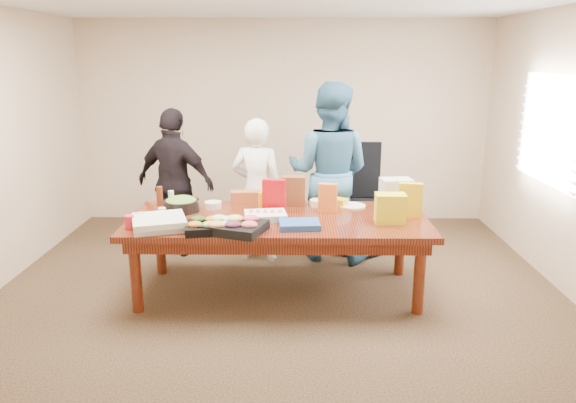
{
  "coord_description": "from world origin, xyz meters",
  "views": [
    {
      "loc": [
        0.15,
        -4.92,
        2.22
      ],
      "look_at": [
        0.09,
        0.1,
        0.88
      ],
      "focal_mm": 34.06,
      "sensor_mm": 36.0,
      "label": 1
    }
  ],
  "objects_px": {
    "person_center": "(257,190)",
    "salad_bowl": "(181,206)",
    "conference_table": "(279,255)",
    "sheet_cake": "(265,216)",
    "person_right": "(329,173)",
    "office_chair": "(360,201)"
  },
  "relations": [
    {
      "from": "office_chair",
      "to": "person_center",
      "type": "height_order",
      "value": "person_center"
    },
    {
      "from": "office_chair",
      "to": "person_right",
      "type": "distance_m",
      "value": 0.58
    },
    {
      "from": "person_right",
      "to": "conference_table",
      "type": "bearing_deg",
      "value": 78.31
    },
    {
      "from": "office_chair",
      "to": "person_right",
      "type": "xyz_separation_m",
      "value": [
        -0.38,
        -0.2,
        0.38
      ]
    },
    {
      "from": "conference_table",
      "to": "person_right",
      "type": "relative_size",
      "value": 1.43
    },
    {
      "from": "conference_table",
      "to": "person_right",
      "type": "height_order",
      "value": "person_right"
    },
    {
      "from": "office_chair",
      "to": "salad_bowl",
      "type": "height_order",
      "value": "office_chair"
    },
    {
      "from": "conference_table",
      "to": "sheet_cake",
      "type": "distance_m",
      "value": 0.43
    },
    {
      "from": "sheet_cake",
      "to": "conference_table",
      "type": "bearing_deg",
      "value": 19.66
    },
    {
      "from": "office_chair",
      "to": "conference_table",
      "type": "bearing_deg",
      "value": -125.63
    },
    {
      "from": "sheet_cake",
      "to": "person_right",
      "type": "bearing_deg",
      "value": 49.45
    },
    {
      "from": "person_right",
      "to": "person_center",
      "type": "bearing_deg",
      "value": 21.73
    },
    {
      "from": "conference_table",
      "to": "person_right",
      "type": "bearing_deg",
      "value": 61.4
    },
    {
      "from": "conference_table",
      "to": "sheet_cake",
      "type": "height_order",
      "value": "sheet_cake"
    },
    {
      "from": "conference_table",
      "to": "salad_bowl",
      "type": "relative_size",
      "value": 8.03
    },
    {
      "from": "person_center",
      "to": "conference_table",
      "type": "bearing_deg",
      "value": 118.16
    },
    {
      "from": "conference_table",
      "to": "person_center",
      "type": "xyz_separation_m",
      "value": [
        -0.26,
        0.9,
        0.42
      ]
    },
    {
      "from": "person_center",
      "to": "salad_bowl",
      "type": "relative_size",
      "value": 4.55
    },
    {
      "from": "office_chair",
      "to": "salad_bowl",
      "type": "bearing_deg",
      "value": -150.35
    },
    {
      "from": "office_chair",
      "to": "salad_bowl",
      "type": "relative_size",
      "value": 3.43
    },
    {
      "from": "person_center",
      "to": "salad_bowl",
      "type": "distance_m",
      "value": 0.99
    },
    {
      "from": "person_center",
      "to": "sheet_cake",
      "type": "height_order",
      "value": "person_center"
    }
  ]
}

